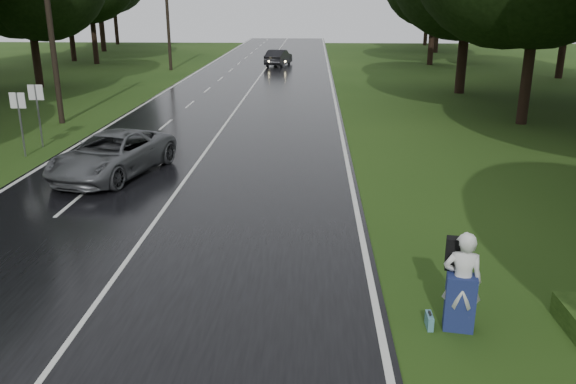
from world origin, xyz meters
name	(u,v)px	position (x,y,z in m)	size (l,w,h in m)	color
ground	(59,357)	(0.00, 0.00, 0.00)	(160.00, 160.00, 0.00)	#274414
road	(225,126)	(0.00, 20.00, 0.02)	(12.00, 140.00, 0.04)	black
lane_center	(225,125)	(0.00, 20.00, 0.04)	(0.12, 140.00, 0.01)	silver
grey_car	(112,154)	(-2.69, 11.12, 0.80)	(2.53, 5.48, 1.52)	#535558
far_car	(279,57)	(1.04, 48.23, 0.79)	(1.60, 4.58, 1.51)	black
hitchhiker	(461,285)	(7.30, 1.29, 0.93)	(0.80, 0.75, 2.00)	silver
suitcase	(429,321)	(6.76, 1.30, 0.14)	(0.11, 0.39, 0.27)	teal
utility_pole_mid	(62,123)	(-8.50, 20.37, 0.00)	(1.80, 0.28, 9.56)	black
utility_pole_far	(171,70)	(-8.50, 44.27, 0.00)	(1.80, 0.28, 10.21)	black
road_sign_a	(26,156)	(-7.20, 13.67, 0.00)	(0.62, 0.10, 2.58)	white
road_sign_b	(43,147)	(-7.20, 15.27, 0.00)	(0.64, 0.10, 2.67)	white
tree_left_e	(40,87)	(-15.45, 33.04, 0.00)	(8.48, 8.48, 13.24)	black
tree_left_f	(97,64)	(-17.14, 49.31, 0.00)	(9.80, 9.80, 15.32)	black
tree_right_d	(521,124)	(15.12, 21.24, 0.00)	(9.43, 9.43, 14.73)	black
tree_right_e	(459,93)	(14.39, 31.62, 0.00)	(8.88, 8.88, 13.87)	black
tree_right_f	(430,65)	(15.79, 49.94, 0.00)	(8.97, 8.97, 14.02)	black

